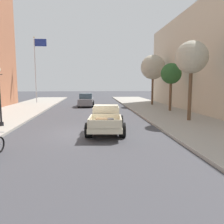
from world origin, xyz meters
TOP-DOWN VIEW (x-y plane):
  - ground_plane at (0.00, 0.00)m, footprint 140.00×140.00m
  - sidewalk_right at (7.25, 0.00)m, footprint 5.50×64.00m
  - hotrod_truck_cream at (1.15, 0.38)m, footprint 2.48×5.04m
  - car_background_grey at (-0.36, 15.27)m, footprint 2.03×4.38m
  - flagpole at (-7.28, 19.77)m, footprint 1.74×0.16m
  - street_tree_nearest at (7.54, 2.96)m, footprint 2.34×2.34m
  - street_tree_second at (8.17, 8.74)m, footprint 2.03×2.03m
  - street_tree_third at (8.13, 15.22)m, footprint 3.08×3.08m

SIDE VIEW (x-z plane):
  - ground_plane at x=0.00m, z-range 0.00..0.00m
  - sidewalk_right at x=7.25m, z-range 0.00..0.15m
  - hotrod_truck_cream at x=1.15m, z-range -0.04..1.54m
  - car_background_grey at x=-0.36m, z-range -0.06..1.59m
  - street_tree_second at x=8.17m, z-range 1.44..6.15m
  - street_tree_nearest at x=7.54m, z-range 1.81..7.58m
  - street_tree_third at x=8.13m, z-range 1.74..8.05m
  - flagpole at x=-7.28m, z-range 1.19..10.35m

